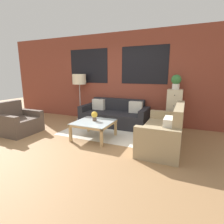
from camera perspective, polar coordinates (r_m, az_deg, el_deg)
ground_plane at (r=3.93m, az=-12.87°, el=-11.04°), size 16.00×16.00×0.00m
wall_back_brick at (r=5.76m, az=1.01°, el=10.96°), size 8.40×0.09×2.80m
rug at (r=4.83m, az=-2.51°, el=-6.28°), size 2.20×1.52×0.00m
couch_dark at (r=5.39m, az=0.84°, el=-1.26°), size 2.03×0.88×0.78m
settee_vintage at (r=3.93m, az=16.73°, el=-6.47°), size 0.80×1.69×0.92m
armchair_corner at (r=5.25m, az=-28.11°, el=-3.11°), size 0.80×0.90×0.84m
coffee_table at (r=4.24m, az=-5.91°, el=-3.95°), size 0.88×0.88×0.42m
floor_lamp at (r=6.02m, az=-10.64°, el=10.12°), size 0.45×0.45×1.54m
drawer_cabinet at (r=5.16m, az=19.58°, el=0.71°), size 0.39×0.40×1.13m
potted_plant at (r=5.08m, az=20.21°, el=9.42°), size 0.26×0.26×0.39m
flower_vase at (r=4.25m, az=-5.75°, el=-1.17°), size 0.15×0.15×0.23m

